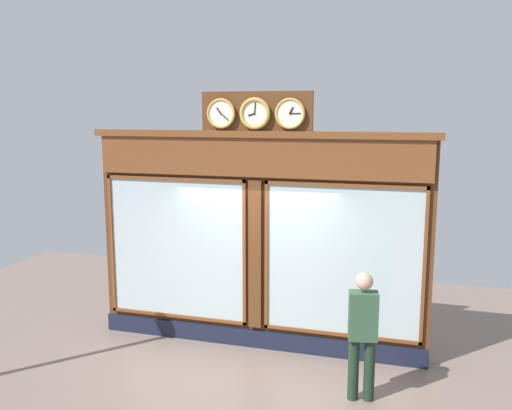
% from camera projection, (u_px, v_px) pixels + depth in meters
% --- Properties ---
extents(shop_facade, '(5.30, 0.42, 3.96)m').
position_uv_depth(shop_facade, '(258.00, 239.00, 8.44)').
color(shop_facade, '#5B3319').
rests_on(shop_facade, ground_plane).
extents(pedestrian, '(0.39, 0.28, 1.69)m').
position_uv_depth(pedestrian, '(363.00, 331.00, 6.88)').
color(pedestrian, '#1C2F21').
rests_on(pedestrian, ground_plane).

